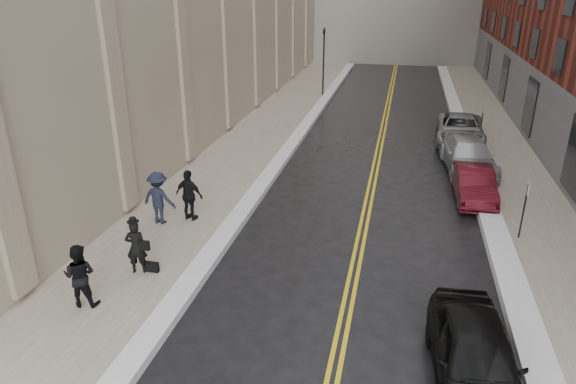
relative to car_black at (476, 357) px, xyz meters
The scene contains 18 objects.
ground 5.66m from the car_black, behind, with size 160.00×160.00×0.00m, color black.
sidewalk_left 18.60m from the car_black, 122.89° to the left, with size 4.00×64.00×0.15m, color gray.
sidewalk_right 15.99m from the car_black, 77.70° to the left, with size 3.00×64.00×0.15m, color gray.
lane_stripe_a 15.96m from the car_black, 101.64° to the left, with size 0.12×64.00×0.01m, color gold.
lane_stripe_b 15.91m from the car_black, 100.79° to the left, with size 0.12×64.00×0.01m, color gold.
snow_ridge_left 17.46m from the car_black, 116.53° to the left, with size 0.70×60.80×0.26m, color white.
snow_ridge_right 15.70m from the car_black, 84.31° to the left, with size 0.85×60.80×0.30m, color white.
traffic_signal 30.81m from the car_black, 105.47° to the left, with size 0.18×0.15×5.20m.
parking_sign_near 7.97m from the car_black, 73.15° to the left, with size 0.06×0.35×2.23m.
parking_sign_far 19.75m from the car_black, 83.30° to the left, with size 0.06×0.35×2.23m.
car_black is the anchor object (origin of this frame).
car_maroon 11.23m from the car_black, 84.30° to the left, with size 1.45×4.16×1.37m, color #460C15.
car_silver_near 14.76m from the car_black, 85.32° to the left, with size 2.14×5.27×1.53m, color #AFB1B7.
car_silver_far 19.50m from the car_black, 86.46° to the left, with size 2.53×5.48×1.52m, color gray.
pedestrian_main 9.92m from the car_black, 164.89° to the left, with size 0.63×0.41×1.72m, color black.
pedestrian_a 10.27m from the car_black, behind, with size 0.89×0.69×1.83m, color black.
pedestrian_b 12.04m from the car_black, 150.32° to the left, with size 1.28×0.74×1.98m, color black.
pedestrian_c 11.47m from the car_black, 145.71° to the left, with size 1.15×0.48×1.96m, color black.
Camera 1 is at (3.54, -9.38, 8.51)m, focal length 32.00 mm.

